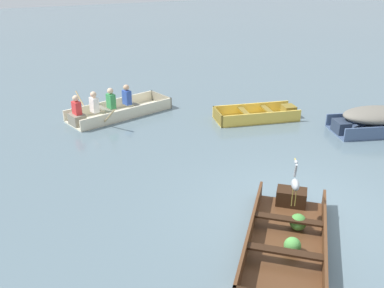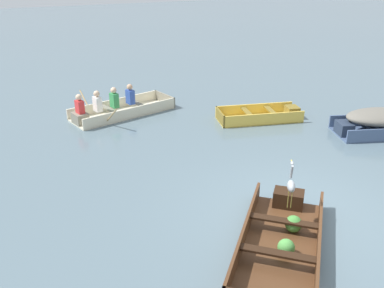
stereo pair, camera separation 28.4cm
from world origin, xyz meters
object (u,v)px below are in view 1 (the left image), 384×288
(skiff_slate_blue_mid_moored, at_px, (376,118))
(heron_on_dinghy, at_px, (295,183))
(skiff_yellow_near_moored, at_px, (260,115))
(rowboat_cream_with_crew, at_px, (113,109))
(dinghy_dark_varnish_foreground, at_px, (288,236))

(skiff_slate_blue_mid_moored, bearing_deg, heron_on_dinghy, -150.85)
(skiff_yellow_near_moored, xyz_separation_m, rowboat_cream_with_crew, (-3.98, 2.06, 0.10))
(rowboat_cream_with_crew, height_order, heron_on_dinghy, heron_on_dinghy)
(skiff_yellow_near_moored, distance_m, rowboat_cream_with_crew, 4.48)
(dinghy_dark_varnish_foreground, bearing_deg, rowboat_cream_with_crew, 98.19)
(skiff_slate_blue_mid_moored, xyz_separation_m, rowboat_cream_with_crew, (-6.33, 4.26, -0.18))
(heron_on_dinghy, bearing_deg, skiff_slate_blue_mid_moored, 29.15)
(rowboat_cream_with_crew, relative_size, heron_on_dinghy, 4.04)
(rowboat_cream_with_crew, bearing_deg, dinghy_dark_varnish_foreground, -81.81)
(skiff_slate_blue_mid_moored, bearing_deg, rowboat_cream_with_crew, 146.10)
(dinghy_dark_varnish_foreground, relative_size, skiff_slate_blue_mid_moored, 1.21)
(dinghy_dark_varnish_foreground, xyz_separation_m, rowboat_cream_with_crew, (-1.07, 7.42, 0.10))
(dinghy_dark_varnish_foreground, bearing_deg, heron_on_dinghy, 47.44)
(rowboat_cream_with_crew, bearing_deg, heron_on_dinghy, -77.79)
(dinghy_dark_varnish_foreground, xyz_separation_m, skiff_yellow_near_moored, (2.91, 5.37, 0.00))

